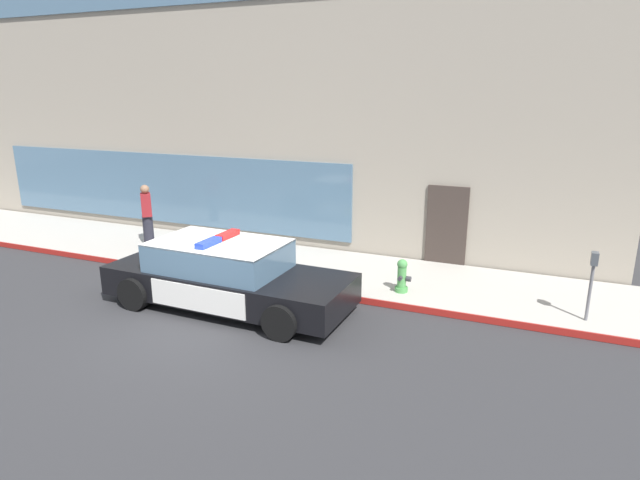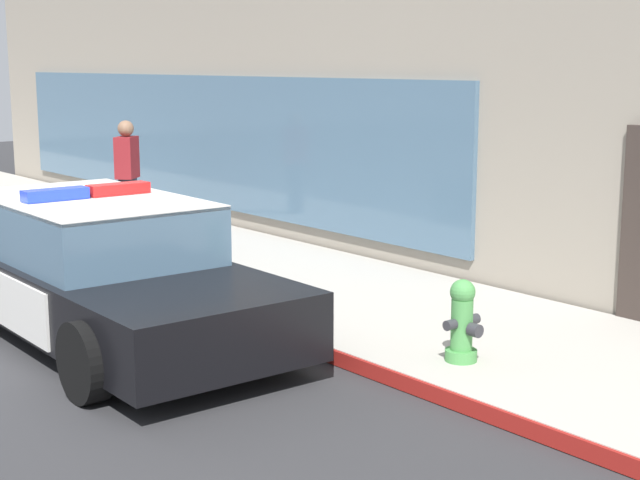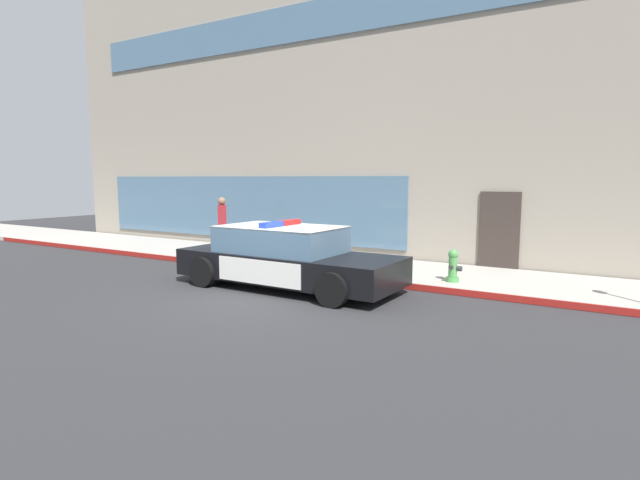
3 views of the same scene
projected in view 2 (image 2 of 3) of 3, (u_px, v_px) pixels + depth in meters
ground at (27, 353)px, 8.96m from camera, size 48.00×48.00×0.00m
sidewalk at (315, 289)px, 11.13m from camera, size 48.00×2.98×0.15m
curb_red_paint at (207, 310)px, 10.20m from camera, size 28.80×0.04×0.14m
police_cruiser at (97, 268)px, 9.45m from camera, size 5.16×2.17×1.49m
fire_hydrant at (462, 322)px, 8.17m from camera, size 0.34×0.39×0.73m
pedestrian_on_sidewalk at (128, 177)px, 14.17m from camera, size 0.46×0.47×1.71m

